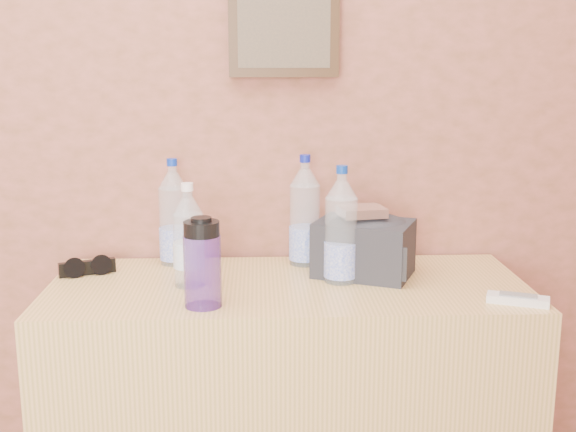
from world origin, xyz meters
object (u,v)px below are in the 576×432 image
object	(u,v)px
dresser	(288,419)
pet_large_c	(305,216)
pet_large_b	(174,218)
pet_large_d	(341,231)
nalgene_bottle	(202,263)
ac_remote	(518,300)
sunglasses	(87,268)
pet_small	(189,241)
toiletry_bag	(364,245)
foil_packet	(362,211)

from	to	relation	value
dresser	pet_large_c	bearing A→B (deg)	73.09
pet_large_b	pet_large_d	distance (m)	0.48
pet_large_b	pet_large_c	distance (m)	0.36
nalgene_bottle	ac_remote	world-z (taller)	nalgene_bottle
dresser	sunglasses	xyz separation A→B (m)	(-0.53, 0.10, 0.40)
pet_small	toiletry_bag	size ratio (longest dim) A/B	1.08
sunglasses	pet_large_b	bearing A→B (deg)	2.05
pet_large_c	ac_remote	size ratio (longest dim) A/B	2.18
pet_small	toiletry_bag	xyz separation A→B (m)	(0.45, 0.07, -0.03)
dresser	pet_small	size ratio (longest dim) A/B	4.63
pet_large_b	dresser	bearing A→B (deg)	-32.86
pet_large_d	ac_remote	xyz separation A→B (m)	(0.40, -0.19, -0.12)
foil_packet	toiletry_bag	bearing A→B (deg)	61.26
dresser	pet_large_b	world-z (taller)	pet_large_b
pet_large_d	foil_packet	distance (m)	0.08
pet_large_c	pet_large_d	distance (m)	0.19
pet_small	pet_large_c	bearing A→B (deg)	31.67
pet_large_c	foil_packet	size ratio (longest dim) A/B	2.71
toiletry_bag	foil_packet	xyz separation A→B (m)	(-0.01, -0.02, 0.09)
dresser	pet_large_c	world-z (taller)	pet_large_c
nalgene_bottle	foil_packet	size ratio (longest dim) A/B	1.86
pet_large_d	foil_packet	xyz separation A→B (m)	(0.06, 0.03, 0.04)
dresser	foil_packet	xyz separation A→B (m)	(0.19, 0.05, 0.56)
nalgene_bottle	ac_remote	distance (m)	0.74
ac_remote	pet_large_b	bearing A→B (deg)	177.78
pet_large_b	pet_small	world-z (taller)	pet_large_b
pet_large_d	sunglasses	world-z (taller)	pet_large_d
nalgene_bottle	pet_large_d	bearing A→B (deg)	27.45
nalgene_bottle	sunglasses	bearing A→B (deg)	140.98
pet_small	sunglasses	bearing A→B (deg)	159.19
pet_small	toiletry_bag	bearing A→B (deg)	9.23
pet_small	ac_remote	distance (m)	0.81
dresser	pet_large_b	distance (m)	0.63
ac_remote	foil_packet	distance (m)	0.44
toiletry_bag	dresser	bearing A→B (deg)	-138.39
nalgene_bottle	ac_remote	size ratio (longest dim) A/B	1.50
nalgene_bottle	toiletry_bag	distance (m)	0.47
dresser	ac_remote	bearing A→B (deg)	-18.48
pet_large_c	nalgene_bottle	size ratio (longest dim) A/B	1.45
pet_small	nalgene_bottle	world-z (taller)	pet_small
dresser	toiletry_bag	world-z (taller)	toiletry_bag
dresser	pet_small	bearing A→B (deg)	-178.37
pet_large_b	ac_remote	world-z (taller)	pet_large_b
pet_large_c	ac_remote	bearing A→B (deg)	-36.80
nalgene_bottle	foil_packet	world-z (taller)	nalgene_bottle
pet_small	nalgene_bottle	bearing A→B (deg)	-74.00
sunglasses	ac_remote	world-z (taller)	sunglasses
pet_large_b	nalgene_bottle	size ratio (longest dim) A/B	1.40
nalgene_bottle	foil_packet	xyz separation A→B (m)	(0.40, 0.21, 0.07)
dresser	toiletry_bag	bearing A→B (deg)	18.04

